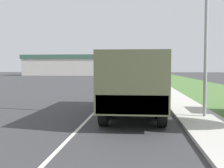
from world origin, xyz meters
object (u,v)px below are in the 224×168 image
object	(u,v)px
car_nearest_ahead	(133,83)
car_third_ahead	(137,75)
military_truck	(134,80)
car_second_ahead	(138,77)

from	to	relation	value
car_nearest_ahead	car_third_ahead	xyz separation A→B (m)	(0.36, 26.42, 0.04)
car_third_ahead	military_truck	bearing A→B (deg)	-90.07
military_truck	car_second_ahead	world-z (taller)	military_truck
car_nearest_ahead	military_truck	bearing A→B (deg)	-88.76
military_truck	car_nearest_ahead	xyz separation A→B (m)	(-0.31, 14.08, -0.89)
car_third_ahead	car_second_ahead	bearing A→B (deg)	-89.59
car_nearest_ahead	car_second_ahead	world-z (taller)	car_second_ahead
car_second_ahead	car_third_ahead	xyz separation A→B (m)	(-0.08, 11.70, -0.04)
car_third_ahead	car_nearest_ahead	bearing A→B (deg)	-90.77
military_truck	car_third_ahead	world-z (taller)	military_truck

